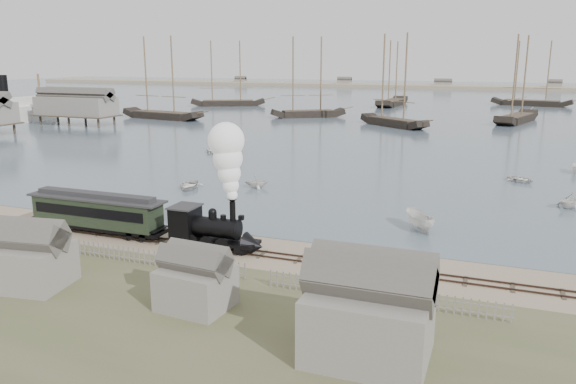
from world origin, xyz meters
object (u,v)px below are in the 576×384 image
(locomotive, at_px, (223,195))
(beached_dinghy, at_px, (110,220))
(steamship, at_px, (4,99))
(passenger_coach, at_px, (97,211))

(locomotive, relative_size, beached_dinghy, 2.79)
(locomotive, xyz_separation_m, steamship, (-87.80, 61.14, 1.05))
(passenger_coach, relative_size, beached_dinghy, 3.69)
(locomotive, xyz_separation_m, beached_dinghy, (-13.05, 2.72, -4.10))
(passenger_coach, relative_size, steamship, 0.26)
(beached_dinghy, xyz_separation_m, steamship, (-74.75, 58.43, 5.15))
(locomotive, relative_size, steamship, 0.19)
(beached_dinghy, bearing_deg, passenger_coach, -168.31)
(beached_dinghy, relative_size, steamship, 0.07)
(passenger_coach, xyz_separation_m, beached_dinghy, (-0.86, 2.72, -1.62))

